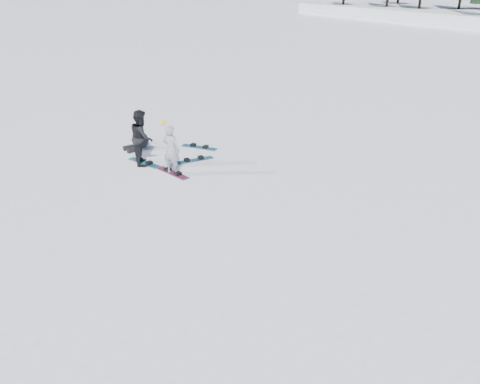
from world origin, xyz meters
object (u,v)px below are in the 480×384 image
snowboarder_man (142,137)px  seated_rider (141,140)px  snowboard_loose_a (194,160)px  snowboard_loose_c (199,147)px  snowboarder_woman (171,150)px  gear_bag (139,139)px

snowboarder_man → seated_rider: snowboarder_man is taller
seated_rider → snowboard_loose_a: seated_rider is taller
snowboard_loose_a → snowboard_loose_c: (-1.06, 0.91, 0.00)m
snowboarder_man → seated_rider: size_ratio=1.96×
snowboarder_woman → snowboarder_man: size_ratio=0.95×
gear_bag → snowboarder_man: bearing=-21.6°
seated_rider → snowboard_loose_a: bearing=17.3°
snowboarder_woman → snowboard_loose_c: size_ratio=1.28×
seated_rider → snowboard_loose_a: 2.63m
snowboarder_woman → gear_bag: snowboarder_woman is taller
gear_bag → snowboarder_woman: bearing=-7.9°
seated_rider → gear_bag: size_ratio=2.29×
snowboarder_woman → snowboard_loose_c: snowboarder_woman is taller
seated_rider → snowboard_loose_c: 2.35m
snowboarder_man → seated_rider: 1.77m
seated_rider → gear_bag: seated_rider is taller
seated_rider → gear_bag: (-0.70, 0.25, -0.18)m
snowboarder_woman → gear_bag: (-3.70, 0.51, -0.75)m
snowboarder_man → snowboard_loose_c: 2.71m
snowboarder_man → snowboard_loose_a: snowboarder_man is taller
seated_rider → snowboard_loose_c: size_ratio=0.69×
snowboarder_man → snowboard_loose_a: (0.91, 1.60, -0.99)m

